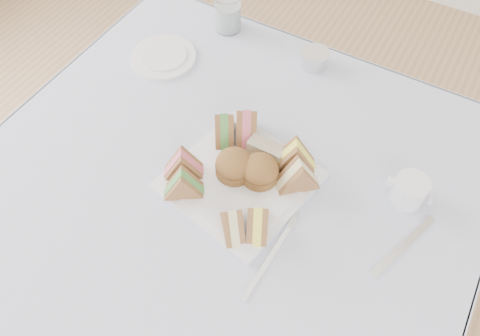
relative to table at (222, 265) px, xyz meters
The scene contains 21 objects.
floor 0.37m from the table, ahead, with size 4.00×4.00×0.00m, color #9E7751.
table is the anchor object (origin of this frame).
tablecloth 0.37m from the table, ahead, with size 1.02×1.02×0.01m, color white.
serving_plate 0.39m from the table, 51.36° to the left, with size 0.26×0.26×0.01m, color white.
sandwich_fl_a 0.43m from the table, behind, with size 0.08×0.04×0.07m, color #A15F38, non-canonical shape.
sandwich_fl_b 0.43m from the table, 137.81° to the right, with size 0.08×0.04×0.07m, color #A15F38, non-canonical shape.
sandwich_fr_a 0.44m from the table, 18.58° to the right, with size 0.08×0.04×0.07m, color #A15F38, non-canonical shape.
sandwich_fr_b 0.43m from the table, 40.34° to the right, with size 0.08×0.04×0.07m, color #A15F38, non-canonical shape.
sandwich_bl_a 0.44m from the table, 112.92° to the left, with size 0.08×0.04×0.07m, color #A15F38, non-canonical shape.
sandwich_bl_b 0.45m from the table, 94.74° to the left, with size 0.09×0.04×0.08m, color #A15F38, non-canonical shape.
sandwich_br_a 0.46m from the table, 31.60° to the left, with size 0.09×0.04×0.08m, color #A15F38, non-canonical shape.
sandwich_br_b 0.46m from the table, 47.88° to the left, with size 0.09×0.04×0.08m, color #A15F38, non-canonical shape.
scone_left 0.42m from the table, 72.98° to the left, with size 0.08×0.08×0.05m, color #976032.
scone_right 0.42m from the table, 44.09° to the left, with size 0.08×0.08×0.05m, color #976032.
pastry_slice 0.43m from the table, 66.44° to the left, with size 0.08×0.03×0.04m, color tan.
side_plate 0.56m from the table, 140.05° to the left, with size 0.16×0.16×0.01m, color white.
water_glass 0.66m from the table, 117.98° to the left, with size 0.07×0.07×0.10m, color white.
tea_strainer 0.58m from the table, 87.63° to the left, with size 0.07×0.07×0.04m, color silver.
knife 0.53m from the table, 10.39° to the left, with size 0.01×0.18×0.00m, color silver.
fork 0.42m from the table, 28.52° to the right, with size 0.01×0.17×0.00m, color silver.
creamer_jug 0.55m from the table, 26.89° to the left, with size 0.07×0.07×0.06m, color white.
Camera 1 is at (0.30, -0.42, 1.54)m, focal length 35.00 mm.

